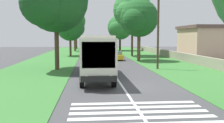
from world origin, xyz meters
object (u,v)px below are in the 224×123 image
Objects in this scene: coach_bus at (96,54)px; roadside_building at (212,41)px; roadside_tree_left_1 at (76,29)px; utility_pole at (158,29)px; roadside_tree_left_3 at (74,22)px; trailing_minibus_0 at (111,47)px; roadside_tree_left_0 at (70,28)px; roadside_tree_right_0 at (131,11)px; roadside_tree_right_3 at (119,28)px; trailing_car_1 at (93,54)px; roadside_tree_right_2 at (138,19)px; trailing_car_0 at (116,56)px; roadside_tree_left_2 at (54,3)px.

roadside_building is (24.21, -21.68, 0.72)m from coach_bus.
roadside_tree_left_1 is 1.01× the size of utility_pole.
utility_pole is at bearing -164.14° from roadside_tree_left_3.
roadside_tree_left_0 is at bearing 121.14° from trailing_minibus_0.
roadside_tree_right_0 is (-6.15, -3.42, 6.88)m from trailing_minibus_0.
roadside_building reaches higher than coach_bus.
roadside_tree_right_3 reaches higher than coach_bus.
trailing_minibus_0 is at bearing 62.16° from roadside_building.
coach_bus is 59.93m from roadside_tree_left_1.
roadside_tree_right_3 reaches higher than roadside_tree_left_1.
roadside_tree_right_3 is at bearing -17.44° from trailing_car_1.
roadside_tree_right_2 is (-29.70, -11.23, -1.18)m from roadside_tree_left_3.
roadside_tree_right_2 is at bearing 178.99° from roadside_tree_right_3.
trailing_minibus_0 is 20.16m from roadside_building.
trailing_car_0 is 0.39× the size of roadside_tree_left_2.
roadside_tree_right_3 is at bearing -8.75° from coach_bus.
roadside_tree_right_0 reaches higher than trailing_car_1.
coach_bus is 1.29× the size of utility_pole.
coach_bus is 29.15m from roadside_tree_left_0.
roadside_tree_right_3 is (47.36, -7.29, 3.84)m from coach_bus.
roadside_tree_right_2 reaches higher than utility_pole.
roadside_tree_left_0 is (28.66, 4.29, 3.19)m from coach_bus.
roadside_tree_left_0 is 18.46m from roadside_tree_left_3.
roadside_building is at bearing -39.45° from utility_pole.
roadside_building is at bearing -99.72° from roadside_tree_left_0.
roadside_tree_left_2 is 1.18× the size of roadside_tree_right_2.
trailing_car_1 is 19.21m from roadside_tree_left_2.
trailing_car_1 is at bearing 43.24° from roadside_tree_right_2.
trailing_car_0 is at bearing 15.34° from utility_pole.
roadside_tree_right_2 is 30.08m from roadside_tree_right_3.
trailing_minibus_0 reaches higher than trailing_car_0.
trailing_car_0 is at bearing 172.68° from roadside_tree_right_3.
trailing_car_0 is at bearing 62.59° from roadside_tree_right_2.
roadside_tree_right_0 reaches higher than roadside_tree_left_2.
roadside_tree_right_2 is (-16.32, -2.86, 4.77)m from trailing_minibus_0.
coach_bus is 1.07× the size of roadside_tree_left_3.
trailing_car_1 is 10.01m from trailing_minibus_0.
roadside_tree_left_3 is 34.99m from roadside_building.
coach_bus reaches higher than trailing_minibus_0.
roadside_tree_left_1 is at bearing 44.16° from roadside_tree_right_3.
roadside_tree_left_2 is at bearing 123.54° from roadside_building.
trailing_minibus_0 is 27.52m from utility_pole.
trailing_minibus_0 is at bearing -147.98° from roadside_tree_left_3.
roadside_tree_left_3 reaches higher than trailing_minibus_0.
trailing_minibus_0 is 0.75× the size of roadside_tree_left_0.
trailing_car_1 is at bearing 89.50° from roadside_building.
roadside_tree_left_2 reaches higher than roadside_tree_left_3.
roadside_tree_left_1 reaches higher than roadside_tree_left_0.
roadside_tree_left_0 is 21.80m from roadside_tree_left_2.
trailing_minibus_0 is 0.56× the size of roadside_building.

